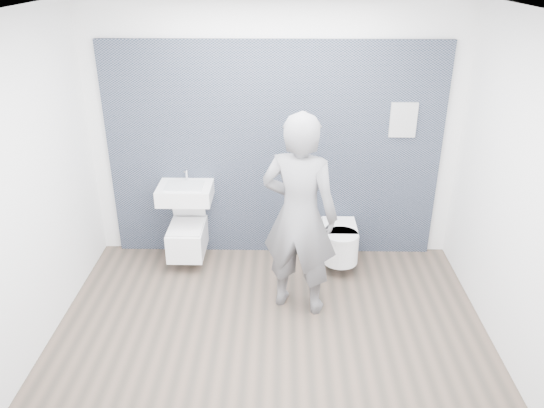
{
  "coord_description": "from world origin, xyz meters",
  "views": [
    {
      "loc": [
        0.09,
        -3.97,
        3.16
      ],
      "look_at": [
        0.0,
        0.6,
        1.0
      ],
      "focal_mm": 35.0,
      "sensor_mm": 36.0,
      "label": 1
    }
  ],
  "objects_px": {
    "toilet_square": "(188,237)",
    "visitor": "(299,216)",
    "toilet_rounded": "(340,242)",
    "washbasin": "(185,193)"
  },
  "relations": [
    {
      "from": "washbasin",
      "to": "toilet_square",
      "type": "distance_m",
      "value": 0.52
    },
    {
      "from": "toilet_square",
      "to": "toilet_rounded",
      "type": "xyz_separation_m",
      "value": [
        1.68,
        -0.05,
        -0.02
      ]
    },
    {
      "from": "toilet_square",
      "to": "toilet_rounded",
      "type": "bearing_deg",
      "value": -1.64
    },
    {
      "from": "washbasin",
      "to": "visitor",
      "type": "xyz_separation_m",
      "value": [
        1.21,
        -0.84,
        0.15
      ]
    },
    {
      "from": "toilet_rounded",
      "to": "visitor",
      "type": "distance_m",
      "value": 1.11
    },
    {
      "from": "washbasin",
      "to": "visitor",
      "type": "relative_size",
      "value": 0.29
    },
    {
      "from": "toilet_rounded",
      "to": "washbasin",
      "type": "bearing_deg",
      "value": 176.4
    },
    {
      "from": "toilet_square",
      "to": "toilet_rounded",
      "type": "relative_size",
      "value": 1.15
    },
    {
      "from": "toilet_square",
      "to": "visitor",
      "type": "height_order",
      "value": "visitor"
    },
    {
      "from": "washbasin",
      "to": "toilet_rounded",
      "type": "bearing_deg",
      "value": -3.6
    }
  ]
}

